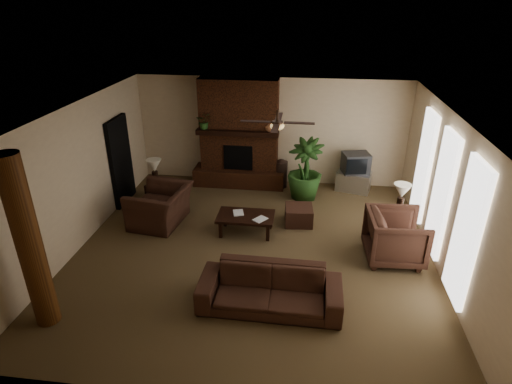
# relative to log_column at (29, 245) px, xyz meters

# --- Properties ---
(room_shell) EXTENTS (7.00, 7.00, 7.00)m
(room_shell) POSITION_rel_log_column_xyz_m (2.95, 2.40, 0.00)
(room_shell) COLOR brown
(room_shell) RESTS_ON ground
(fireplace) EXTENTS (2.40, 0.70, 2.80)m
(fireplace) POSITION_rel_log_column_xyz_m (2.15, 5.62, -0.24)
(fireplace) COLOR #562B17
(fireplace) RESTS_ON ground
(windows) EXTENTS (0.08, 3.65, 2.35)m
(windows) POSITION_rel_log_column_xyz_m (6.40, 2.60, -0.05)
(windows) COLOR white
(windows) RESTS_ON ground
(log_column) EXTENTS (0.36, 0.36, 2.80)m
(log_column) POSITION_rel_log_column_xyz_m (0.00, 0.00, 0.00)
(log_column) COLOR brown
(log_column) RESTS_ON ground
(doorway) EXTENTS (0.10, 1.00, 2.10)m
(doorway) POSITION_rel_log_column_xyz_m (-0.49, 4.20, -0.35)
(doorway) COLOR black
(doorway) RESTS_ON ground
(ceiling_fan) EXTENTS (1.35, 1.35, 0.37)m
(ceiling_fan) POSITION_rel_log_column_xyz_m (3.35, 2.70, 1.13)
(ceiling_fan) COLOR black
(ceiling_fan) RESTS_ON ceiling
(sofa) EXTENTS (2.32, 0.71, 0.90)m
(sofa) POSITION_rel_log_column_xyz_m (3.44, 0.77, -0.95)
(sofa) COLOR #42271C
(sofa) RESTS_ON ground
(armchair_left) EXTENTS (1.01, 1.40, 1.13)m
(armchair_left) POSITION_rel_log_column_xyz_m (0.76, 3.24, -0.83)
(armchair_left) COLOR #42271C
(armchair_left) RESTS_ON ground
(armchair_right) EXTENTS (1.03, 1.09, 1.07)m
(armchair_right) POSITION_rel_log_column_xyz_m (5.67, 2.43, -0.86)
(armchair_right) COLOR #42271C
(armchair_right) RESTS_ON ground
(coffee_table) EXTENTS (1.20, 0.70, 0.43)m
(coffee_table) POSITION_rel_log_column_xyz_m (2.70, 3.03, -1.03)
(coffee_table) COLOR black
(coffee_table) RESTS_ON ground
(ottoman) EXTENTS (0.65, 0.65, 0.40)m
(ottoman) POSITION_rel_log_column_xyz_m (3.81, 3.61, -1.20)
(ottoman) COLOR #42271C
(ottoman) RESTS_ON ground
(tv_stand) EXTENTS (0.95, 0.71, 0.50)m
(tv_stand) POSITION_rel_log_column_xyz_m (5.16, 5.55, -1.15)
(tv_stand) COLOR silver
(tv_stand) RESTS_ON ground
(tv) EXTENTS (0.74, 0.65, 0.52)m
(tv) POSITION_rel_log_column_xyz_m (5.17, 5.54, -0.64)
(tv) COLOR #323234
(tv) RESTS_ON tv_stand
(floor_vase) EXTENTS (0.34, 0.34, 0.77)m
(floor_vase) POSITION_rel_log_column_xyz_m (3.27, 5.55, -0.97)
(floor_vase) COLOR #32211C
(floor_vase) RESTS_ON ground
(floor_plant) EXTENTS (1.42, 1.75, 0.86)m
(floor_plant) POSITION_rel_log_column_xyz_m (3.90, 4.94, -0.97)
(floor_plant) COLOR #2B5120
(floor_plant) RESTS_ON ground
(side_table_left) EXTENTS (0.66, 0.66, 0.55)m
(side_table_left) POSITION_rel_log_column_xyz_m (0.44, 4.09, -1.12)
(side_table_left) COLOR black
(side_table_left) RESTS_ON ground
(lamp_left) EXTENTS (0.42, 0.42, 0.65)m
(lamp_left) POSITION_rel_log_column_xyz_m (0.39, 4.04, -0.40)
(lamp_left) COLOR black
(lamp_left) RESTS_ON side_table_left
(side_table_right) EXTENTS (0.62, 0.62, 0.55)m
(side_table_right) POSITION_rel_log_column_xyz_m (5.86, 3.34, -1.12)
(side_table_right) COLOR black
(side_table_right) RESTS_ON ground
(lamp_right) EXTENTS (0.39, 0.39, 0.65)m
(lamp_right) POSITION_rel_log_column_xyz_m (5.88, 3.33, -0.40)
(lamp_right) COLOR black
(lamp_right) RESTS_ON side_table_right
(mantel_plant) EXTENTS (0.44, 0.47, 0.33)m
(mantel_plant) POSITION_rel_log_column_xyz_m (1.30, 5.40, 0.32)
(mantel_plant) COLOR #2B5120
(mantel_plant) RESTS_ON fireplace
(mantel_vase) EXTENTS (0.26, 0.27, 0.22)m
(mantel_vase) POSITION_rel_log_column_xyz_m (2.95, 5.42, 0.27)
(mantel_vase) COLOR brown
(mantel_vase) RESTS_ON fireplace
(book_a) EXTENTS (0.22, 0.08, 0.29)m
(book_a) POSITION_rel_log_column_xyz_m (2.43, 3.07, -0.83)
(book_a) COLOR #999999
(book_a) RESTS_ON coffee_table
(book_b) EXTENTS (0.19, 0.14, 0.29)m
(book_b) POSITION_rel_log_column_xyz_m (2.94, 2.94, -0.82)
(book_b) COLOR #999999
(book_b) RESTS_ON coffee_table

